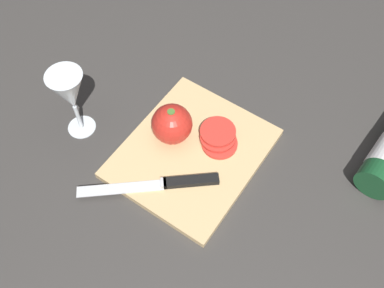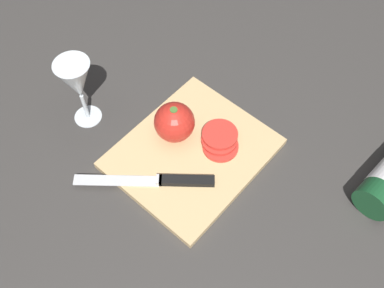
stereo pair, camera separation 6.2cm
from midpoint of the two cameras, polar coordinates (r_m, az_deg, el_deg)
The scene contains 6 objects.
ground_plane at distance 0.97m, azimuth -3.38°, elevation -5.71°, with size 3.00×3.00×0.00m, color #383533.
cutting_board at distance 1.00m, azimuth -1.78°, elevation -1.26°, with size 0.33×0.28×0.02m.
wine_glass at distance 0.99m, azimuth -16.87°, elevation 6.20°, with size 0.08×0.08×0.18m.
whole_tomato at distance 0.98m, azimuth -4.39°, elevation 2.46°, with size 0.09×0.09×0.09m.
knife at distance 0.95m, azimuth -3.94°, elevation -5.01°, with size 0.21×0.25×0.01m.
tomato_slice_stack_near at distance 1.00m, azimuth 1.52°, elevation 0.79°, with size 0.10×0.10×0.02m.
Camera 1 is at (-0.35, -0.27, 0.87)m, focal length 42.00 mm.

